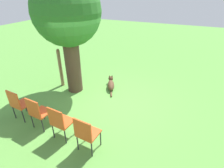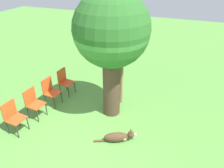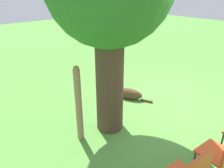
# 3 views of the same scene
# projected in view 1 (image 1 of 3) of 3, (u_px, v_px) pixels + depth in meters

# --- Properties ---
(ground_plane) EXTENTS (30.00, 30.00, 0.00)m
(ground_plane) POSITION_uv_depth(u_px,v_px,m) (108.00, 101.00, 5.72)
(ground_plane) COLOR #56933D
(oak_tree) EXTENTS (2.05, 2.05, 3.66)m
(oak_tree) POSITION_uv_depth(u_px,v_px,m) (67.00, 15.00, 5.12)
(oak_tree) COLOR #4C3828
(oak_tree) RESTS_ON ground_plane
(dog) EXTENTS (1.05, 0.56, 0.36)m
(dog) POSITION_uv_depth(u_px,v_px,m) (111.00, 84.00, 6.41)
(dog) COLOR #513823
(dog) RESTS_ON ground_plane
(fence_post) EXTENTS (0.12, 0.12, 1.42)m
(fence_post) POSITION_uv_depth(u_px,v_px,m) (60.00, 68.00, 6.30)
(fence_post) COLOR #937551
(fence_post) RESTS_ON ground_plane
(red_chair_0) EXTENTS (0.46, 0.47, 0.93)m
(red_chair_0) POSITION_uv_depth(u_px,v_px,m) (86.00, 133.00, 3.74)
(red_chair_0) COLOR #D14C1E
(red_chair_0) RESTS_ON ground_plane
(red_chair_1) EXTENTS (0.46, 0.47, 0.93)m
(red_chair_1) POSITION_uv_depth(u_px,v_px,m) (60.00, 121.00, 4.06)
(red_chair_1) COLOR #D14C1E
(red_chair_1) RESTS_ON ground_plane
(red_chair_2) EXTENTS (0.46, 0.47, 0.93)m
(red_chair_2) POSITION_uv_depth(u_px,v_px,m) (38.00, 111.00, 4.38)
(red_chair_2) COLOR #D14C1E
(red_chair_2) RESTS_ON ground_plane
(red_chair_3) EXTENTS (0.46, 0.47, 0.93)m
(red_chair_3) POSITION_uv_depth(u_px,v_px,m) (19.00, 103.00, 4.70)
(red_chair_3) COLOR #D14C1E
(red_chair_3) RESTS_ON ground_plane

